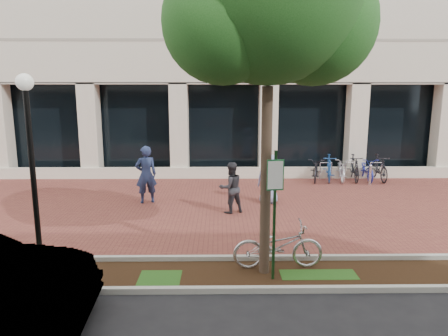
{
  "coord_description": "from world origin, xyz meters",
  "views": [
    {
      "loc": [
        -0.21,
        -13.1,
        3.78
      ],
      "look_at": [
        -0.06,
        -0.8,
        1.47
      ],
      "focal_mm": 32.0,
      "sensor_mm": 36.0,
      "label": 1
    }
  ],
  "objects_px": {
    "parking_sign": "(275,200)",
    "bollard": "(370,175)",
    "pedestrian_mid": "(231,188)",
    "lamppost": "(32,160)",
    "locked_bicycle": "(278,246)",
    "pedestrian_left": "(146,175)",
    "street_tree": "(272,4)",
    "pedestrian_right": "(269,179)",
    "bike_rack_cluster": "(347,169)"
  },
  "relations": [
    {
      "from": "parking_sign",
      "to": "bollard",
      "type": "bearing_deg",
      "value": 52.55
    },
    {
      "from": "pedestrian_mid",
      "to": "lamppost",
      "type": "bearing_deg",
      "value": 17.23
    },
    {
      "from": "locked_bicycle",
      "to": "pedestrian_left",
      "type": "height_order",
      "value": "pedestrian_left"
    },
    {
      "from": "street_tree",
      "to": "bollard",
      "type": "xyz_separation_m",
      "value": [
        5.26,
        8.13,
        -5.01
      ]
    },
    {
      "from": "pedestrian_left",
      "to": "bollard",
      "type": "distance_m",
      "value": 9.2
    },
    {
      "from": "pedestrian_left",
      "to": "parking_sign",
      "type": "bearing_deg",
      "value": 102.21
    },
    {
      "from": "street_tree",
      "to": "locked_bicycle",
      "type": "distance_m",
      "value": 4.95
    },
    {
      "from": "parking_sign",
      "to": "pedestrian_right",
      "type": "relative_size",
      "value": 1.55
    },
    {
      "from": "street_tree",
      "to": "pedestrian_left",
      "type": "distance_m",
      "value": 7.93
    },
    {
      "from": "parking_sign",
      "to": "bike_rack_cluster",
      "type": "xyz_separation_m",
      "value": [
        4.49,
        9.4,
        -1.15
      ]
    },
    {
      "from": "pedestrian_right",
      "to": "bike_rack_cluster",
      "type": "bearing_deg",
      "value": -119.59
    },
    {
      "from": "parking_sign",
      "to": "street_tree",
      "type": "height_order",
      "value": "street_tree"
    },
    {
      "from": "pedestrian_right",
      "to": "bollard",
      "type": "xyz_separation_m",
      "value": [
        4.55,
        2.68,
        -0.42
      ]
    },
    {
      "from": "pedestrian_mid",
      "to": "pedestrian_right",
      "type": "xyz_separation_m",
      "value": [
        1.36,
        1.12,
        0.04
      ]
    },
    {
      "from": "parking_sign",
      "to": "pedestrian_mid",
      "type": "distance_m",
      "value": 4.83
    },
    {
      "from": "pedestrian_left",
      "to": "bike_rack_cluster",
      "type": "xyz_separation_m",
      "value": [
        8.13,
        3.5,
        -0.47
      ]
    },
    {
      "from": "parking_sign",
      "to": "street_tree",
      "type": "bearing_deg",
      "value": 97.52
    },
    {
      "from": "locked_bicycle",
      "to": "pedestrian_mid",
      "type": "distance_m",
      "value": 4.25
    },
    {
      "from": "bike_rack_cluster",
      "to": "street_tree",
      "type": "bearing_deg",
      "value": -107.54
    },
    {
      "from": "street_tree",
      "to": "locked_bicycle",
      "type": "xyz_separation_m",
      "value": [
        0.26,
        0.19,
        -4.94
      ]
    },
    {
      "from": "lamppost",
      "to": "street_tree",
      "type": "height_order",
      "value": "street_tree"
    },
    {
      "from": "locked_bicycle",
      "to": "bollard",
      "type": "bearing_deg",
      "value": -34.68
    },
    {
      "from": "lamppost",
      "to": "locked_bicycle",
      "type": "distance_m",
      "value": 5.63
    },
    {
      "from": "lamppost",
      "to": "bollard",
      "type": "xyz_separation_m",
      "value": [
        10.31,
        7.65,
        -1.92
      ]
    },
    {
      "from": "bollard",
      "to": "parking_sign",
      "type": "bearing_deg",
      "value": -121.33
    },
    {
      "from": "bollard",
      "to": "lamppost",
      "type": "bearing_deg",
      "value": -143.44
    },
    {
      "from": "locked_bicycle",
      "to": "pedestrian_right",
      "type": "xyz_separation_m",
      "value": [
        0.45,
        5.26,
        0.35
      ]
    },
    {
      "from": "pedestrian_right",
      "to": "bike_rack_cluster",
      "type": "xyz_separation_m",
      "value": [
        3.87,
        3.59,
        -0.33
      ]
    },
    {
      "from": "pedestrian_right",
      "to": "bollard",
      "type": "bearing_deg",
      "value": -131.88
    },
    {
      "from": "street_tree",
      "to": "pedestrian_mid",
      "type": "xyz_separation_m",
      "value": [
        -0.64,
        4.32,
        -4.63
      ]
    },
    {
      "from": "pedestrian_left",
      "to": "pedestrian_right",
      "type": "xyz_separation_m",
      "value": [
        4.26,
        -0.09,
        -0.14
      ]
    },
    {
      "from": "street_tree",
      "to": "pedestrian_left",
      "type": "relative_size",
      "value": 3.69
    },
    {
      "from": "pedestrian_right",
      "to": "parking_sign",
      "type": "bearing_deg",
      "value": 101.41
    },
    {
      "from": "bollard",
      "to": "bike_rack_cluster",
      "type": "height_order",
      "value": "bike_rack_cluster"
    },
    {
      "from": "street_tree",
      "to": "parking_sign",
      "type": "bearing_deg",
      "value": -76.36
    },
    {
      "from": "parking_sign",
      "to": "lamppost",
      "type": "bearing_deg",
      "value": 164.42
    },
    {
      "from": "parking_sign",
      "to": "lamppost",
      "type": "distance_m",
      "value": 5.25
    },
    {
      "from": "locked_bicycle",
      "to": "pedestrian_right",
      "type": "bearing_deg",
      "value": -7.41
    },
    {
      "from": "lamppost",
      "to": "pedestrian_right",
      "type": "xyz_separation_m",
      "value": [
        5.76,
        4.96,
        -1.5
      ]
    },
    {
      "from": "bollard",
      "to": "pedestrian_mid",
      "type": "bearing_deg",
      "value": -147.23
    },
    {
      "from": "lamppost",
      "to": "pedestrian_left",
      "type": "distance_m",
      "value": 5.44
    },
    {
      "from": "pedestrian_mid",
      "to": "bike_rack_cluster",
      "type": "bearing_deg",
      "value": -161.9
    },
    {
      "from": "locked_bicycle",
      "to": "bike_rack_cluster",
      "type": "bearing_deg",
      "value": -28.52
    },
    {
      "from": "parking_sign",
      "to": "bollard",
      "type": "xyz_separation_m",
      "value": [
        5.17,
        8.5,
        -1.24
      ]
    },
    {
      "from": "parking_sign",
      "to": "pedestrian_left",
      "type": "height_order",
      "value": "parking_sign"
    },
    {
      "from": "parking_sign",
      "to": "lamppost",
      "type": "relative_size",
      "value": 0.64
    },
    {
      "from": "pedestrian_mid",
      "to": "bollard",
      "type": "xyz_separation_m",
      "value": [
        5.91,
        3.8,
        -0.37
      ]
    },
    {
      "from": "parking_sign",
      "to": "pedestrian_left",
      "type": "relative_size",
      "value": 1.34
    },
    {
      "from": "locked_bicycle",
      "to": "parking_sign",
      "type": "bearing_deg",
      "value": 160.18
    },
    {
      "from": "locked_bicycle",
      "to": "lamppost",
      "type": "bearing_deg",
      "value": 84.31
    }
  ]
}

